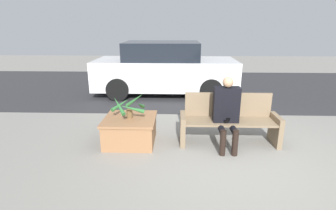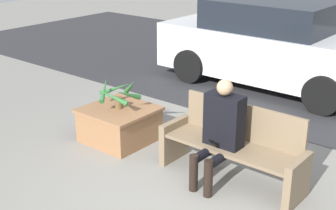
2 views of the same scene
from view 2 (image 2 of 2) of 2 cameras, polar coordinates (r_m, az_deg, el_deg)
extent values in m
plane|color=gray|center=(5.29, 3.05, -12.02)|extent=(30.00, 30.00, 0.00)
cube|color=#7A664C|center=(6.12, 0.82, -4.26)|extent=(0.09, 0.54, 0.55)
cube|color=#7A664C|center=(5.35, 15.50, -9.00)|extent=(0.09, 0.54, 0.55)
cube|color=#7A664C|center=(5.62, 7.70, -5.13)|extent=(1.62, 0.50, 0.04)
cube|color=#7A664C|center=(5.71, 9.15, -2.01)|extent=(1.62, 0.04, 0.46)
cube|color=black|center=(5.49, 6.87, -1.87)|extent=(0.46, 0.22, 0.63)
sphere|color=tan|center=(5.33, 6.94, 2.14)|extent=(0.19, 0.19, 0.19)
cylinder|color=black|center=(5.52, 4.55, -5.87)|extent=(0.11, 0.45, 0.11)
cylinder|color=black|center=(5.42, 6.33, -6.46)|extent=(0.11, 0.45, 0.11)
cylinder|color=black|center=(5.44, 3.14, -8.26)|extent=(0.10, 0.10, 0.45)
cylinder|color=black|center=(5.34, 4.93, -8.92)|extent=(0.10, 0.10, 0.45)
cube|color=black|center=(5.40, 5.45, -4.62)|extent=(0.07, 0.09, 0.12)
cube|color=#936642|center=(6.71, -5.92, -2.34)|extent=(0.89, 0.87, 0.49)
cube|color=#936642|center=(6.62, -5.99, -0.56)|extent=(0.94, 0.92, 0.04)
cylinder|color=brown|center=(6.59, -6.03, 0.27)|extent=(0.11, 0.11, 0.17)
cone|color=#2D6B33|center=(6.38, -4.90, 1.28)|extent=(0.11, 0.45, 0.25)
cone|color=#2D6B33|center=(6.57, -4.61, 2.28)|extent=(0.40, 0.24, 0.33)
cone|color=#2D6B33|center=(6.74, -6.46, 1.99)|extent=(0.31, 0.42, 0.18)
cone|color=#2D6B33|center=(6.56, -7.80, 1.85)|extent=(0.31, 0.40, 0.28)
cone|color=#2D6B33|center=(6.35, -6.81, 1.00)|extent=(0.44, 0.24, 0.23)
cube|color=silver|center=(9.19, 12.84, 6.30)|extent=(4.34, 1.80, 0.88)
cube|color=black|center=(9.09, 12.58, 10.73)|extent=(2.26, 1.66, 0.54)
cylinder|color=black|center=(7.97, 18.30, 1.13)|extent=(0.66, 0.18, 0.66)
cylinder|color=black|center=(9.20, 2.61, 4.74)|extent=(0.66, 0.18, 0.66)
cylinder|color=black|center=(10.66, 8.45, 6.76)|extent=(0.66, 0.18, 0.66)
camera|label=1|loc=(3.64, -52.12, 1.01)|focal=28.00mm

